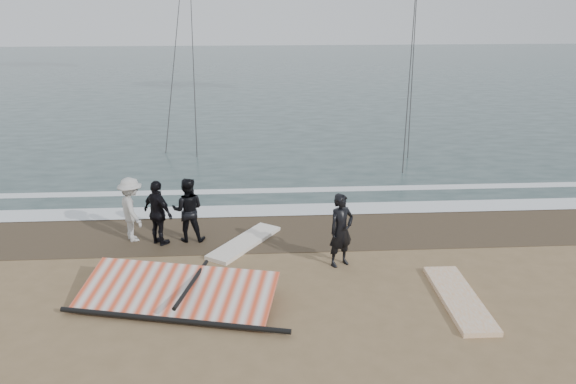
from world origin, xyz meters
The scene contains 10 objects.
ground centered at (0.00, 0.00, 0.00)m, with size 120.00×120.00×0.00m, color #8C704C.
sea centered at (0.00, 33.00, 0.01)m, with size 120.00×54.00×0.02m, color #233838.
wet_sand centered at (0.00, 4.50, 0.01)m, with size 120.00×2.80×0.01m, color #4C3D2B.
foam_near centered at (0.00, 5.90, 0.03)m, with size 120.00×0.90×0.01m, color white.
foam_far centered at (0.00, 7.60, 0.03)m, with size 120.00×0.45×0.01m, color white.
man_main centered at (0.13, 2.44, 0.86)m, with size 0.63×0.41×1.72m, color black.
board_white centered at (2.30, 0.68, 0.05)m, with size 0.73×2.62×0.10m, color white.
board_cream centered at (-2.08, 3.67, 0.05)m, with size 0.63×2.38×0.10m, color white.
trio_cluster centered at (-4.24, 4.01, 0.82)m, with size 2.33×1.39×1.66m.
sail_rig centered at (-3.46, 1.06, 0.20)m, with size 4.43×2.57×0.51m.
Camera 1 is at (-1.78, -9.09, 5.90)m, focal length 35.00 mm.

